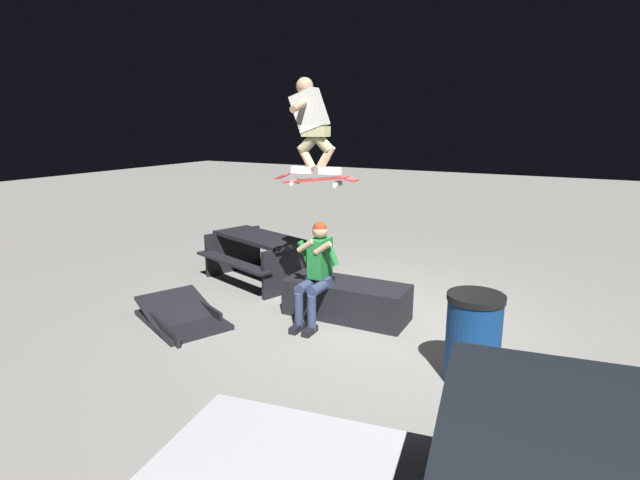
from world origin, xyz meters
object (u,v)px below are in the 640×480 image
kicker_ramp (183,318)px  picnic_table_back (260,251)px  ledge_box_main (346,300)px  skateboard (316,180)px  skater_airborne (311,121)px  trash_bin (473,338)px  person_sitting_on_ledge (316,269)px

kicker_ramp → picnic_table_back: 1.98m
ledge_box_main → picnic_table_back: (1.90, -0.76, 0.26)m
skateboard → skater_airborne: (0.06, 0.01, 0.69)m
trash_bin → ledge_box_main: bearing=-27.5°
skater_airborne → trash_bin: bearing=165.0°
person_sitting_on_ledge → trash_bin: (-2.08, 0.57, -0.27)m
picnic_table_back → trash_bin: 4.10m
skateboard → picnic_table_back: bearing=-34.4°
ledge_box_main → kicker_ramp: size_ratio=1.09×
picnic_table_back → trash_bin: (-3.73, 1.71, -0.04)m
skater_airborne → picnic_table_back: skater_airborne is taller
person_sitting_on_ledge → picnic_table_back: 2.02m
ledge_box_main → picnic_table_back: size_ratio=0.81×
ledge_box_main → person_sitting_on_ledge: size_ratio=1.24×
person_sitting_on_ledge → skater_airborne: 1.81m
kicker_ramp → trash_bin: trash_bin is taller
skater_airborne → picnic_table_back: size_ratio=0.55×
trash_bin → skateboard: bearing=-15.6°
skateboard → trash_bin: (-2.08, 0.58, -1.39)m
skater_airborne → kicker_ramp: bearing=28.2°
picnic_table_back → trash_bin: bearing=155.4°
ledge_box_main → skater_airborne: skater_airborne is taller
picnic_table_back → trash_bin: trash_bin is taller
skater_airborne → kicker_ramp: size_ratio=0.75×
trash_bin → picnic_table_back: bearing=-24.6°
ledge_box_main → person_sitting_on_ledge: person_sitting_on_ledge is taller
skater_airborne → trash_bin: skater_airborne is taller
person_sitting_on_ledge → picnic_table_back: person_sitting_on_ledge is taller
ledge_box_main → skateboard: (0.25, 0.37, 1.61)m
skateboard → ledge_box_main: bearing=-124.5°
skateboard → kicker_ramp: 2.50m
person_sitting_on_ledge → kicker_ramp: person_sitting_on_ledge is taller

